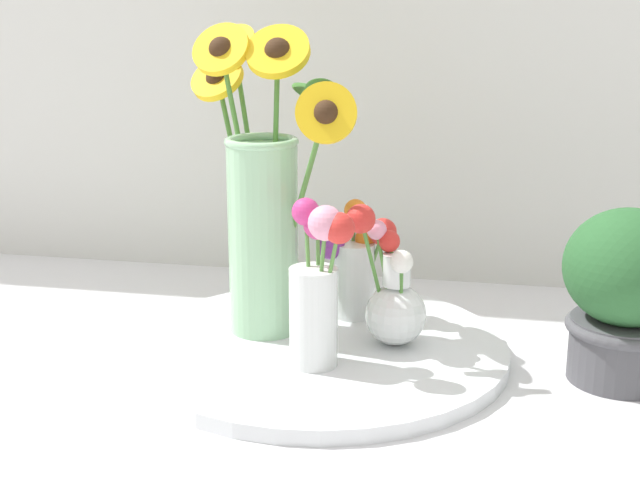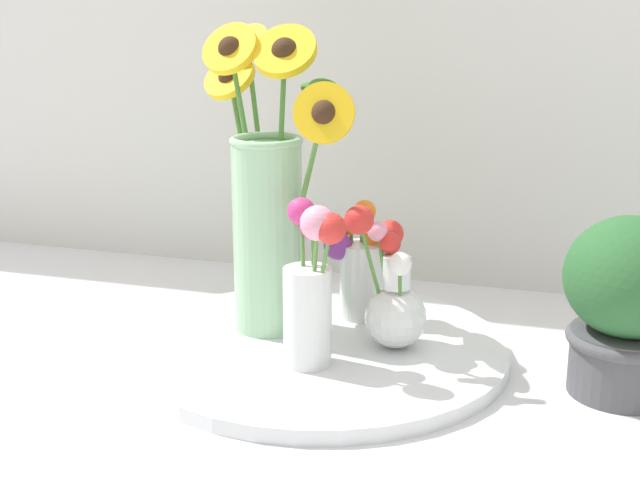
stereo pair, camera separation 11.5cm
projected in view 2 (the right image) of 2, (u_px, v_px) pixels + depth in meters
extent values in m
plane|color=silver|center=(290.00, 376.00, 1.14)|extent=(6.00, 6.00, 0.00)
cylinder|color=silver|center=(320.00, 349.00, 1.20)|extent=(0.50, 0.50, 0.02)
cylinder|color=#99CC9E|center=(268.00, 238.00, 1.22)|extent=(0.10, 0.10, 0.26)
torus|color=#99CC9E|center=(266.00, 141.00, 1.18)|extent=(0.10, 0.10, 0.01)
cylinder|color=#4C8438|center=(280.00, 169.00, 1.19)|extent=(0.01, 0.06, 0.30)
cylinder|color=yellow|center=(285.00, 51.00, 1.18)|extent=(0.09, 0.07, 0.07)
sphere|color=#382314|center=(285.00, 51.00, 1.18)|extent=(0.04, 0.04, 0.04)
cylinder|color=#4C8438|center=(301.00, 205.00, 1.17)|extent=(0.08, 0.08, 0.24)
cylinder|color=yellow|center=(324.00, 113.00, 1.09)|extent=(0.10, 0.03, 0.10)
sphere|color=#382314|center=(324.00, 113.00, 1.09)|extent=(0.03, 0.03, 0.03)
cylinder|color=#4C8438|center=(249.00, 182.00, 1.25)|extent=(0.08, 0.07, 0.27)
cylinder|color=yellow|center=(230.00, 77.00, 1.26)|extent=(0.09, 0.06, 0.08)
sphere|color=#382314|center=(230.00, 77.00, 1.26)|extent=(0.03, 0.03, 0.03)
cylinder|color=#4C8438|center=(252.00, 168.00, 1.22)|extent=(0.07, 0.03, 0.31)
cylinder|color=yellow|center=(230.00, 49.00, 1.20)|extent=(0.09, 0.06, 0.08)
sphere|color=#382314|center=(230.00, 49.00, 1.20)|extent=(0.03, 0.03, 0.03)
cylinder|color=#4C8438|center=(262.00, 169.00, 1.25)|extent=(0.08, 0.11, 0.32)
cylinder|color=yellow|center=(246.00, 42.00, 1.27)|extent=(0.08, 0.06, 0.06)
sphere|color=#382314|center=(246.00, 42.00, 1.27)|extent=(0.03, 0.03, 0.03)
ellipsoid|color=#38702D|center=(324.00, 96.00, 1.19)|extent=(0.12, 0.14, 0.04)
ellipsoid|color=#38702D|center=(325.00, 90.00, 1.15)|extent=(0.06, 0.10, 0.05)
cylinder|color=white|center=(308.00, 316.00, 1.11)|extent=(0.06, 0.06, 0.13)
cylinder|color=#568E42|center=(314.00, 280.00, 1.09)|extent=(0.02, 0.02, 0.15)
sphere|color=pink|center=(318.00, 223.00, 1.06)|extent=(0.04, 0.04, 0.04)
cylinder|color=#568E42|center=(303.00, 271.00, 1.10)|extent=(0.02, 0.02, 0.15)
sphere|color=#C6337A|center=(301.00, 211.00, 1.09)|extent=(0.03, 0.03, 0.03)
cylinder|color=#568E42|center=(314.00, 280.00, 1.11)|extent=(0.01, 0.01, 0.14)
sphere|color=#C6337A|center=(313.00, 225.00, 1.10)|extent=(0.04, 0.04, 0.04)
cylinder|color=#568E42|center=(320.00, 284.00, 1.08)|extent=(0.03, 0.02, 0.14)
sphere|color=red|center=(331.00, 229.00, 1.05)|extent=(0.04, 0.04, 0.04)
sphere|color=white|center=(396.00, 317.00, 1.17)|extent=(0.08, 0.08, 0.08)
cylinder|color=white|center=(397.00, 272.00, 1.15)|extent=(0.04, 0.04, 0.04)
cylinder|color=#4C8438|center=(400.00, 296.00, 1.14)|extent=(0.01, 0.01, 0.09)
sphere|color=white|center=(400.00, 264.00, 1.13)|extent=(0.03, 0.03, 0.03)
cylinder|color=#4C8438|center=(385.00, 276.00, 1.16)|extent=(0.03, 0.02, 0.11)
sphere|color=pink|center=(377.00, 231.00, 1.15)|extent=(0.03, 0.03, 0.03)
cylinder|color=#4C8438|center=(397.00, 280.00, 1.15)|extent=(0.03, 0.03, 0.09)
sphere|color=red|center=(390.00, 243.00, 1.16)|extent=(0.03, 0.03, 0.03)
cylinder|color=#4C8438|center=(373.00, 271.00, 1.15)|extent=(0.03, 0.03, 0.14)
sphere|color=red|center=(359.00, 220.00, 1.12)|extent=(0.04, 0.04, 0.04)
cylinder|color=white|center=(361.00, 280.00, 1.28)|extent=(0.06, 0.06, 0.11)
cylinder|color=#568E42|center=(361.00, 250.00, 1.27)|extent=(0.01, 0.03, 0.11)
sphere|color=orange|center=(365.00, 211.00, 1.27)|extent=(0.03, 0.03, 0.03)
cylinder|color=#568E42|center=(348.00, 271.00, 1.28)|extent=(0.03, 0.03, 0.08)
sphere|color=purple|center=(338.00, 246.00, 1.26)|extent=(0.04, 0.04, 0.04)
cylinder|color=#568E42|center=(379.00, 267.00, 1.26)|extent=(0.03, 0.02, 0.10)
sphere|color=red|center=(390.00, 234.00, 1.24)|extent=(0.04, 0.04, 0.04)
cylinder|color=#568E42|center=(371.00, 270.00, 1.28)|extent=(0.01, 0.02, 0.09)
sphere|color=orange|center=(374.00, 240.00, 1.27)|extent=(0.03, 0.03, 0.03)
cylinder|color=#568E42|center=(354.00, 266.00, 1.27)|extent=(0.02, 0.02, 0.11)
sphere|color=orange|center=(350.00, 226.00, 1.27)|extent=(0.03, 0.03, 0.03)
cylinder|color=#4C4C51|center=(623.00, 362.00, 1.08)|extent=(0.13, 0.13, 0.08)
torus|color=#4C4C51|center=(625.00, 338.00, 1.07)|extent=(0.14, 0.14, 0.02)
ellipsoid|color=#285B2D|center=(631.00, 277.00, 1.05)|extent=(0.16, 0.16, 0.15)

